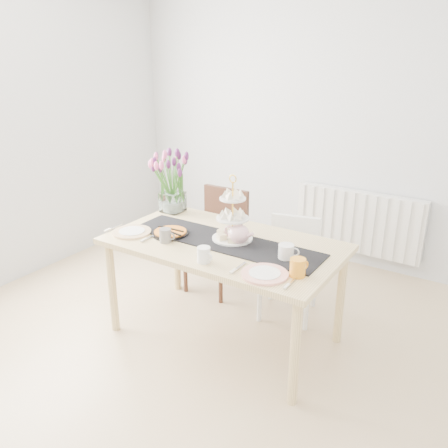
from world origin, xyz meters
The scene contains 16 objects.
room_shell centered at (0.00, 0.00, 1.30)m, with size 4.50×4.50×4.50m.
radiator centered at (0.50, 2.19, 0.45)m, with size 1.20×0.08×0.60m, color white.
dining_table centered at (0.08, 0.51, 0.67)m, with size 1.60×0.90×0.75m.
chair_brown centered at (-0.39, 1.15, 0.51)m, with size 0.44×0.44×0.87m.
chair_white centered at (0.32, 1.10, 0.44)m, with size 0.47×0.47×0.77m.
table_runner centered at (0.08, 0.51, 0.75)m, with size 1.40×0.35×0.01m, color black.
tulip_vase centered at (-0.61, 0.82, 1.07)m, with size 0.60×0.60×0.50m.
cake_stand centered at (0.11, 0.57, 0.87)m, with size 0.28×0.28×0.41m.
teapot centered at (0.18, 0.53, 0.82)m, with size 0.23×0.19×0.15m, color white, non-canonical shape.
cream_jug centered at (0.56, 0.48, 0.80)m, with size 0.10×0.10×0.10m, color silver.
tart_tin centered at (-0.31, 0.40, 0.76)m, with size 0.26×0.26×0.03m.
mug_grey centered at (-0.26, 0.29, 0.80)m, with size 0.08×0.08×0.10m, color slate.
mug_white centered at (0.15, 0.17, 0.80)m, with size 0.08×0.08×0.10m, color white.
mug_orange centered at (0.72, 0.31, 0.81)m, with size 0.09×0.09×0.11m, color orange.
plate_left centered at (-0.57, 0.29, 0.76)m, with size 0.28×0.28×0.01m, color silver.
plate_right centered at (0.55, 0.21, 0.76)m, with size 0.28×0.28×0.01m, color white.
Camera 1 is at (1.70, -2.01, 2.02)m, focal length 38.00 mm.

